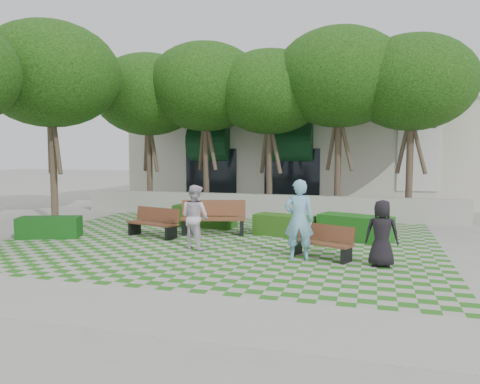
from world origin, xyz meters
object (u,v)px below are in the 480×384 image
(hedge_west, at_px, (49,227))
(hedge_east, at_px, (355,228))
(bench_mid, at_px, (213,218))
(hedge_midleft, at_px, (205,216))
(person_blue, at_px, (299,220))
(bench_west, at_px, (154,223))
(person_white, at_px, (195,217))
(bench_east, at_px, (322,242))
(person_dark, at_px, (382,233))
(hedge_midright, at_px, (284,225))

(hedge_west, bearing_deg, hedge_east, 13.72)
(bench_mid, xyz_separation_m, hedge_midleft, (-0.76, 1.29, -0.14))
(hedge_west, relative_size, person_blue, 0.93)
(bench_west, distance_m, hedge_east, 5.97)
(bench_west, height_order, hedge_west, bench_west)
(hedge_east, distance_m, hedge_west, 9.04)
(hedge_midleft, xyz_separation_m, hedge_west, (-3.74, -3.20, -0.06))
(bench_mid, relative_size, bench_west, 1.21)
(hedge_west, distance_m, person_white, 4.80)
(hedge_midleft, bearing_deg, bench_east, -40.00)
(person_white, bearing_deg, person_dark, -164.59)
(bench_west, relative_size, person_blue, 0.91)
(bench_west, distance_m, hedge_west, 3.10)
(hedge_west, relative_size, person_white, 1.05)
(bench_west, height_order, person_white, person_white)
(bench_mid, distance_m, hedge_midright, 2.20)
(hedge_east, distance_m, person_white, 4.71)
(bench_east, distance_m, bench_west, 5.40)
(bench_east, distance_m, hedge_midright, 3.11)
(bench_west, bearing_deg, hedge_east, 27.13)
(bench_east, bearing_deg, hedge_midright, 141.69)
(hedge_west, bearing_deg, person_dark, -5.43)
(hedge_midleft, relative_size, person_blue, 1.09)
(hedge_midright, height_order, person_blue, person_blue)
(hedge_midright, xyz_separation_m, hedge_midleft, (-2.92, 0.92, 0.05))
(hedge_east, xyz_separation_m, hedge_midleft, (-5.04, 1.06, 0.00))
(hedge_midright, distance_m, hedge_midleft, 3.06)
(person_dark, bearing_deg, hedge_midright, -46.80)
(bench_west, relative_size, hedge_west, 0.98)
(hedge_west, relative_size, person_dark, 1.18)
(bench_west, xyz_separation_m, hedge_midleft, (0.82, 2.19, -0.05))
(bench_east, relative_size, hedge_midleft, 0.77)
(hedge_west, distance_m, person_blue, 7.67)
(hedge_west, xyz_separation_m, person_dark, (9.48, -0.90, 0.44))
(hedge_west, bearing_deg, bench_west, 19.10)
(hedge_midleft, bearing_deg, bench_mid, -59.37)
(bench_mid, xyz_separation_m, hedge_west, (-4.51, -1.91, -0.19))
(person_dark, bearing_deg, bench_mid, -27.83)
(bench_mid, distance_m, hedge_west, 4.90)
(hedge_east, bearing_deg, hedge_west, -166.28)
(bench_west, xyz_separation_m, hedge_east, (5.86, 1.13, -0.06))
(hedge_west, bearing_deg, person_blue, -5.71)
(bench_east, relative_size, hedge_east, 0.78)
(hedge_east, bearing_deg, person_white, -149.09)
(person_white, bearing_deg, hedge_west, 20.03)
(hedge_east, height_order, person_white, person_white)
(person_dark, bearing_deg, hedge_west, -3.74)
(hedge_midleft, bearing_deg, hedge_east, -11.87)
(bench_mid, bearing_deg, hedge_west, -172.10)
(person_blue, relative_size, person_white, 1.13)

